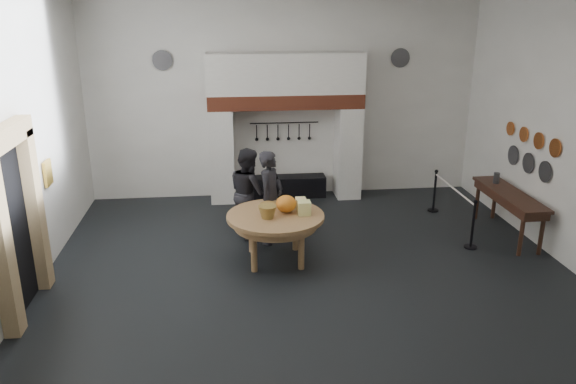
{
  "coord_description": "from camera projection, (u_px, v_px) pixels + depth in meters",
  "views": [
    {
      "loc": [
        -1.33,
        -8.92,
        4.38
      ],
      "look_at": [
        -0.34,
        0.05,
        1.35
      ],
      "focal_mm": 35.0,
      "sensor_mm": 36.0,
      "label": 1
    }
  ],
  "objects": [
    {
      "name": "floor",
      "position": [
        307.0,
        264.0,
        9.93
      ],
      "size": [
        9.0,
        8.0,
        0.02
      ],
      "primitive_type": "cube",
      "color": "black",
      "rests_on": "ground"
    },
    {
      "name": "wall_back",
      "position": [
        284.0,
        101.0,
        12.99
      ],
      "size": [
        9.0,
        0.02,
        4.5
      ],
      "primitive_type": "cube",
      "color": "white",
      "rests_on": "floor"
    },
    {
      "name": "wall_front",
      "position": [
        369.0,
        235.0,
        5.45
      ],
      "size": [
        9.0,
        0.02,
        4.5
      ],
      "primitive_type": "cube",
      "color": "white",
      "rests_on": "floor"
    },
    {
      "name": "wall_left",
      "position": [
        24.0,
        148.0,
        8.75
      ],
      "size": [
        0.02,
        8.0,
        4.5
      ],
      "primitive_type": "cube",
      "color": "white",
      "rests_on": "floor"
    },
    {
      "name": "wall_right",
      "position": [
        566.0,
        134.0,
        9.69
      ],
      "size": [
        0.02,
        8.0,
        4.5
      ],
      "primitive_type": "cube",
      "color": "white",
      "rests_on": "floor"
    },
    {
      "name": "chimney_pier_left",
      "position": [
        222.0,
        156.0,
        12.88
      ],
      "size": [
        0.55,
        0.7,
        2.15
      ],
      "primitive_type": "cube",
      "color": "silver",
      "rests_on": "floor"
    },
    {
      "name": "chimney_pier_right",
      "position": [
        348.0,
        152.0,
        13.19
      ],
      "size": [
        0.55,
        0.7,
        2.15
      ],
      "primitive_type": "cube",
      "color": "silver",
      "rests_on": "floor"
    },
    {
      "name": "hearth_brick_band",
      "position": [
        285.0,
        101.0,
        12.64
      ],
      "size": [
        3.5,
        0.72,
        0.32
      ],
      "primitive_type": "cube",
      "color": "#9E442B",
      "rests_on": "chimney_pier_left"
    },
    {
      "name": "chimney_hood",
      "position": [
        285.0,
        73.0,
        12.44
      ],
      "size": [
        3.5,
        0.7,
        0.9
      ],
      "primitive_type": "cube",
      "color": "silver",
      "rests_on": "hearth_brick_band"
    },
    {
      "name": "iron_range",
      "position": [
        285.0,
        187.0,
        13.36
      ],
      "size": [
        1.9,
        0.45,
        0.5
      ],
      "primitive_type": "cube",
      "color": "black",
      "rests_on": "floor"
    },
    {
      "name": "utensil_rail",
      "position": [
        284.0,
        123.0,
        13.07
      ],
      "size": [
        1.6,
        0.02,
        0.02
      ],
      "primitive_type": "cylinder",
      "rotation": [
        0.0,
        1.57,
        0.0
      ],
      "color": "black",
      "rests_on": "wall_back"
    },
    {
      "name": "door_recess",
      "position": [
        13.0,
        231.0,
        8.13
      ],
      "size": [
        0.04,
        1.1,
        2.5
      ],
      "primitive_type": "cube",
      "color": "black",
      "rests_on": "floor"
    },
    {
      "name": "door_jamb_near",
      "position": [
        1.0,
        248.0,
        7.46
      ],
      "size": [
        0.22,
        0.3,
        2.6
      ],
      "primitive_type": "cube",
      "color": "tan",
      "rests_on": "floor"
    },
    {
      "name": "door_jamb_far",
      "position": [
        34.0,
        211.0,
        8.78
      ],
      "size": [
        0.22,
        0.3,
        2.6
      ],
      "primitive_type": "cube",
      "color": "tan",
      "rests_on": "floor"
    },
    {
      "name": "door_lintel",
      "position": [
        4.0,
        137.0,
        7.69
      ],
      "size": [
        0.22,
        1.7,
        0.3
      ],
      "primitive_type": "cube",
      "color": "tan",
      "rests_on": "door_jamb_near"
    },
    {
      "name": "wall_plaque",
      "position": [
        48.0,
        173.0,
        9.72
      ],
      "size": [
        0.05,
        0.34,
        0.44
      ],
      "primitive_type": "cube",
      "color": "gold",
      "rests_on": "wall_left"
    },
    {
      "name": "work_table",
      "position": [
        275.0,
        216.0,
        9.85
      ],
      "size": [
        2.02,
        2.02,
        0.07
      ],
      "primitive_type": "cylinder",
      "rotation": [
        0.0,
        0.0,
        0.19
      ],
      "color": "tan",
      "rests_on": "floor"
    },
    {
      "name": "pumpkin",
      "position": [
        286.0,
        204.0,
        9.9
      ],
      "size": [
        0.36,
        0.36,
        0.31
      ],
      "primitive_type": "ellipsoid",
      "color": "orange",
      "rests_on": "work_table"
    },
    {
      "name": "cheese_block_big",
      "position": [
        304.0,
        208.0,
        9.8
      ],
      "size": [
        0.22,
        0.22,
        0.24
      ],
      "primitive_type": "cube",
      "color": "#E3E288",
      "rests_on": "work_table"
    },
    {
      "name": "cheese_block_small",
      "position": [
        301.0,
        203.0,
        10.09
      ],
      "size": [
        0.18,
        0.18,
        0.2
      ],
      "primitive_type": "cube",
      "color": "#FFE998",
      "rests_on": "work_table"
    },
    {
      "name": "wicker_basket",
      "position": [
        267.0,
        212.0,
        9.64
      ],
      "size": [
        0.38,
        0.38,
        0.22
      ],
      "primitive_type": "cone",
      "rotation": [
        3.14,
        0.0,
        0.19
      ],
      "color": "olive",
      "rests_on": "work_table"
    },
    {
      "name": "bread_loaf",
      "position": [
        268.0,
        204.0,
        10.14
      ],
      "size": [
        0.31,
        0.18,
        0.13
      ],
      "primitive_type": "ellipsoid",
      "color": "olive",
      "rests_on": "work_table"
    },
    {
      "name": "visitor_near",
      "position": [
        271.0,
        197.0,
        10.62
      ],
      "size": [
        0.71,
        0.79,
        1.8
      ],
      "primitive_type": "imported",
      "rotation": [
        0.0,
        0.0,
        1.01
      ],
      "color": "black",
      "rests_on": "floor"
    },
    {
      "name": "visitor_far",
      "position": [
        249.0,
        192.0,
        10.96
      ],
      "size": [
        0.92,
        1.04,
        1.77
      ],
      "primitive_type": "imported",
      "rotation": [
        0.0,
        0.0,
        1.91
      ],
      "color": "black",
      "rests_on": "floor"
    },
    {
      "name": "side_table",
      "position": [
        510.0,
        194.0,
        10.92
      ],
      "size": [
        0.55,
        2.2,
        0.06
      ],
      "primitive_type": "cube",
      "color": "#3B2015",
      "rests_on": "floor"
    },
    {
      "name": "pewter_jug",
      "position": [
        496.0,
        178.0,
        11.44
      ],
      "size": [
        0.12,
        0.12,
        0.22
      ],
      "primitive_type": "cylinder",
      "color": "#4A4B4F",
      "rests_on": "side_table"
    },
    {
      "name": "copper_pan_a",
      "position": [
        555.0,
        148.0,
        9.97
      ],
      "size": [
        0.03,
        0.34,
        0.34
      ],
      "primitive_type": "cylinder",
      "rotation": [
        0.0,
        1.57,
        0.0
      ],
      "color": "#C6662D",
      "rests_on": "wall_right"
    },
    {
      "name": "copper_pan_b",
      "position": [
        539.0,
        141.0,
        10.49
      ],
      "size": [
        0.03,
        0.32,
        0.32
      ],
      "primitive_type": "cylinder",
      "rotation": [
        0.0,
        1.57,
        0.0
      ],
      "color": "#C6662D",
      "rests_on": "wall_right"
    },
    {
      "name": "copper_pan_c",
      "position": [
        524.0,
        134.0,
        11.0
      ],
      "size": [
        0.03,
        0.3,
        0.3
      ],
      "primitive_type": "cylinder",
      "rotation": [
        0.0,
        1.57,
        0.0
      ],
      "color": "#C6662D",
      "rests_on": "wall_right"
    },
    {
      "name": "copper_pan_d",
      "position": [
        510.0,
        129.0,
        11.52
      ],
      "size": [
        0.03,
        0.28,
        0.28
      ],
      "primitive_type": "cylinder",
      "rotation": [
        0.0,
        1.57,
        0.0
      ],
      "color": "#C6662D",
      "rests_on": "wall_right"
    },
    {
      "name": "pewter_plate_left",
      "position": [
        545.0,
        172.0,
        10.32
      ],
      "size": [
        0.03,
        0.4,
        0.4
      ],
      "primitive_type": "cylinder",
      "rotation": [
        0.0,
        1.57,
        0.0
      ],
      "color": "#4C4C51",
      "rests_on": "wall_right"
    },
    {
      "name": "pewter_plate_mid",
      "position": [
        528.0,
        163.0,
        10.88
      ],
      "size": [
        0.03,
        0.4,
        0.4
      ],
      "primitive_type": "cylinder",
      "rotation": [
        0.0,
        1.57,
        0.0
      ],
      "color": "#4C4C51",
      "rests_on": "wall_right"
    },
    {
      "name": "pewter_plate_right",
      "position": [
        513.0,
        155.0,
        11.45
      ],
      "size": [
        0.03,
        0.4,
        0.4
      ],
      "primitive_type": "cylinder",
      "rotation": [
        0.0,
        1.57,
        0.0
      ],
      "color": "#4C4C51",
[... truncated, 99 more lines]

